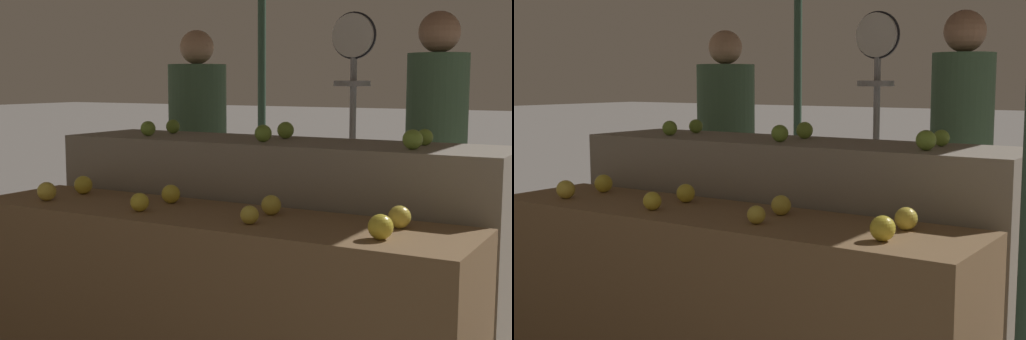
% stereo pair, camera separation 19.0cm
% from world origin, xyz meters
% --- Properties ---
extents(display_counter_front, '(2.22, 0.55, 0.79)m').
position_xyz_m(display_counter_front, '(0.00, 0.00, 0.39)').
color(display_counter_front, olive).
rests_on(display_counter_front, ground_plane).
extents(display_counter_back, '(2.22, 0.55, 1.04)m').
position_xyz_m(display_counter_back, '(0.00, 0.60, 0.52)').
color(display_counter_back, gray).
rests_on(display_counter_back, ground_plane).
extents(apple_front_0, '(0.09, 0.09, 0.09)m').
position_xyz_m(apple_front_0, '(-0.80, -0.11, 0.83)').
color(apple_front_0, yellow).
rests_on(apple_front_0, display_counter_front).
extents(apple_front_1, '(0.08, 0.08, 0.08)m').
position_xyz_m(apple_front_1, '(-0.26, -0.11, 0.83)').
color(apple_front_1, gold).
rests_on(apple_front_1, display_counter_front).
extents(apple_front_2, '(0.07, 0.07, 0.07)m').
position_xyz_m(apple_front_2, '(0.27, -0.10, 0.82)').
color(apple_front_2, gold).
rests_on(apple_front_2, display_counter_front).
extents(apple_front_3, '(0.09, 0.09, 0.09)m').
position_xyz_m(apple_front_3, '(0.79, -0.11, 0.83)').
color(apple_front_3, gold).
rests_on(apple_front_3, display_counter_front).
extents(apple_front_4, '(0.09, 0.09, 0.09)m').
position_xyz_m(apple_front_4, '(-0.79, 0.12, 0.83)').
color(apple_front_4, gold).
rests_on(apple_front_4, display_counter_front).
extents(apple_front_5, '(0.08, 0.08, 0.08)m').
position_xyz_m(apple_front_5, '(-0.27, 0.12, 0.83)').
color(apple_front_5, gold).
rests_on(apple_front_5, display_counter_front).
extents(apple_front_6, '(0.08, 0.08, 0.08)m').
position_xyz_m(apple_front_6, '(0.25, 0.10, 0.83)').
color(apple_front_6, gold).
rests_on(apple_front_6, display_counter_front).
extents(apple_front_7, '(0.08, 0.08, 0.08)m').
position_xyz_m(apple_front_7, '(0.79, 0.11, 0.83)').
color(apple_front_7, yellow).
rests_on(apple_front_7, display_counter_front).
extents(apple_back_0, '(0.08, 0.08, 0.08)m').
position_xyz_m(apple_back_0, '(-0.70, 0.50, 1.08)').
color(apple_back_0, '#7AA338').
rests_on(apple_back_0, display_counter_back).
extents(apple_back_1, '(0.08, 0.08, 0.08)m').
position_xyz_m(apple_back_1, '(-0.01, 0.49, 1.08)').
color(apple_back_1, '#7AA338').
rests_on(apple_back_1, display_counter_back).
extents(apple_back_2, '(0.08, 0.08, 0.08)m').
position_xyz_m(apple_back_2, '(0.71, 0.48, 1.09)').
color(apple_back_2, '#84AD3D').
rests_on(apple_back_2, display_counter_back).
extents(apple_back_3, '(0.08, 0.08, 0.08)m').
position_xyz_m(apple_back_3, '(-0.69, 0.71, 1.08)').
color(apple_back_3, '#7AA338').
rests_on(apple_back_3, display_counter_back).
extents(apple_back_4, '(0.08, 0.08, 0.08)m').
position_xyz_m(apple_back_4, '(-0.01, 0.72, 1.09)').
color(apple_back_4, '#84AD3D').
rests_on(apple_back_4, display_counter_back).
extents(apple_back_5, '(0.07, 0.07, 0.07)m').
position_xyz_m(apple_back_5, '(0.70, 0.70, 1.08)').
color(apple_back_5, '#84AD3D').
rests_on(apple_back_5, display_counter_back).
extents(produce_scale, '(0.25, 0.20, 1.70)m').
position_xyz_m(produce_scale, '(0.12, 1.26, 1.22)').
color(produce_scale, '#99999E').
rests_on(produce_scale, ground_plane).
extents(person_vendor_at_scale, '(0.37, 0.37, 1.70)m').
position_xyz_m(person_vendor_at_scale, '(0.53, 1.45, 0.99)').
color(person_vendor_at_scale, '#2D2D38').
rests_on(person_vendor_at_scale, ground_plane).
extents(person_customer_left, '(0.43, 0.43, 1.65)m').
position_xyz_m(person_customer_left, '(-1.00, 1.39, 0.94)').
color(person_customer_left, '#2D2D38').
rests_on(person_customer_left, ground_plane).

